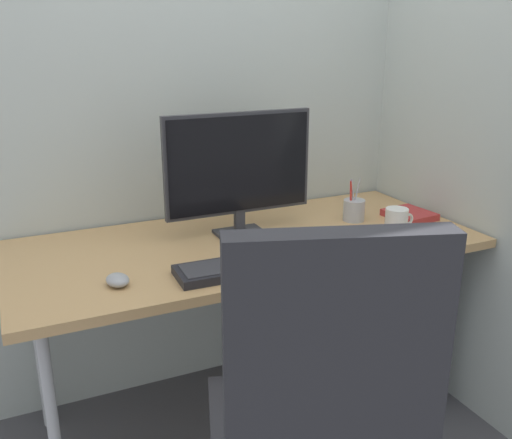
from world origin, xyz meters
The scene contains 12 objects.
ground_plane centered at (0.00, 0.00, 0.00)m, with size 8.00×8.00×0.00m, color #4C4C51.
wall_back centered at (0.00, 0.40, 1.40)m, with size 3.09×0.04×2.80m, color #B7C1BC.
wall_side_right centered at (0.86, -0.21, 1.40)m, with size 0.04×2.17×2.80m, color #B7C1BC.
desk centered at (0.00, 0.00, 0.70)m, with size 1.65×0.73×0.75m.
office_chair centered at (-0.17, -0.80, 0.59)m, with size 0.64×0.66×1.11m.
filing_cabinet centered at (0.60, 0.01, 0.33)m, with size 0.38×0.46×0.67m.
monitor centered at (0.00, 0.07, 1.00)m, with size 0.55×0.14×0.45m.
keyboard centered at (-0.11, -0.25, 0.76)m, with size 0.46×0.16×0.03m.
mouse centered at (-0.50, -0.20, 0.76)m, with size 0.07×0.09×0.03m, color #9EA0A5.
pen_holder centered at (0.48, 0.03, 0.79)m, with size 0.08×0.08×0.17m.
notebook centered at (0.70, -0.03, 0.76)m, with size 0.16×0.18×0.03m, color #B23333.
coffee_mug centered at (0.51, -0.19, 0.80)m, with size 0.12×0.08×0.11m.
Camera 1 is at (-0.77, -1.76, 1.45)m, focal length 39.75 mm.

